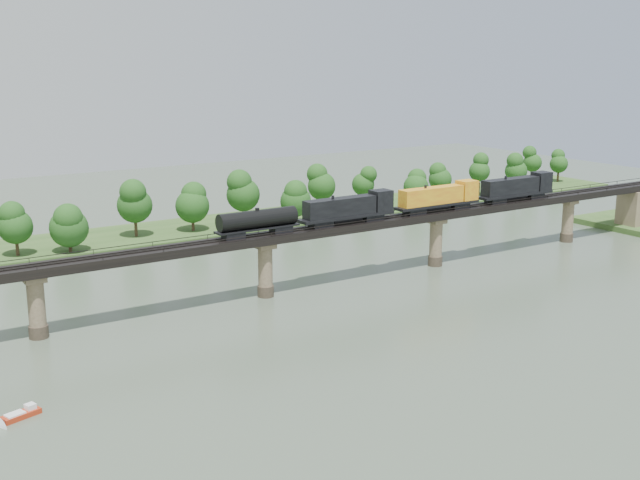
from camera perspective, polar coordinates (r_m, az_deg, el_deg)
ground at (r=121.60m, az=3.02°, el=-7.54°), size 400.00×400.00×0.00m
far_bank at (r=193.95m, az=-11.75°, el=0.34°), size 300.00×24.00×1.60m
bridge at (r=144.14m, az=-3.91°, el=-1.94°), size 236.00×30.00×11.50m
bridge_superstructure at (r=142.62m, az=-3.95°, el=0.51°), size 220.00×4.90×0.75m
far_treeline at (r=185.50m, az=-13.73°, el=2.19°), size 289.06×17.54×13.60m
freight_train at (r=160.11m, az=6.37°, el=2.74°), size 81.81×3.19×5.63m
motorboat at (r=105.42m, az=-20.47°, el=-11.51°), size 4.99×3.03×1.32m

